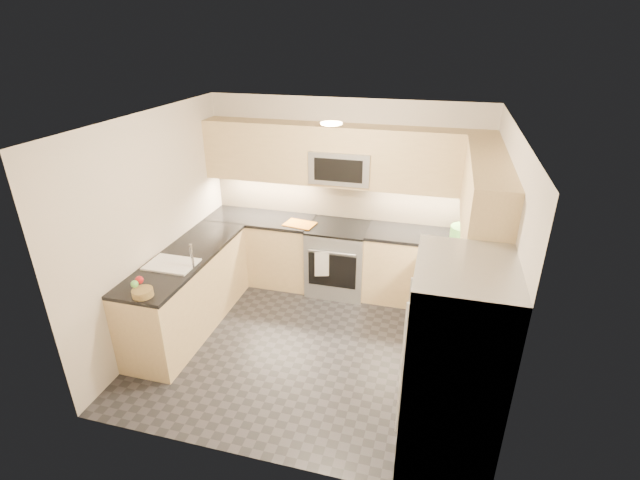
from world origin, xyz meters
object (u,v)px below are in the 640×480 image
Objects in this scene: gas_range at (338,259)px; refrigerator at (452,370)px; microwave at (342,166)px; cutting_board at (300,224)px; utensil_bowl at (463,234)px; fruit_basket at (143,293)px.

gas_range is 2.86m from refrigerator.
microwave reaches higher than gas_range.
gas_range is 0.70m from cutting_board.
gas_range is 1.20× the size of microwave.
utensil_bowl is (1.55, -0.18, -0.67)m from microwave.
utensil_bowl reaches higher than gas_range.
gas_range is at bearing 177.82° from utensil_bowl.
utensil_bowl reaches higher than cutting_board.
utensil_bowl is (0.10, 2.37, 0.13)m from refrigerator.
fruit_basket is at bearing -121.91° from microwave.
fruit_basket is (-1.42, -2.28, -0.72)m from microwave.
microwave reaches higher than utensil_bowl.
gas_range is 1.65m from utensil_bowl.
refrigerator is at bearing -59.12° from gas_range.
microwave is 0.93m from cutting_board.
microwave is (0.00, 0.12, 1.24)m from gas_range.
cutting_board is (-0.50, -0.09, 0.49)m from gas_range.
utensil_bowl is 0.82× the size of cutting_board.
utensil_bowl is 2.04m from cutting_board.
cutting_board is at bearing 65.93° from fruit_basket.
gas_range is 2.87× the size of utensil_bowl.
microwave reaches higher than fruit_basket.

